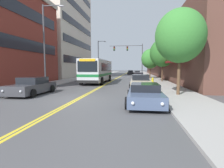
# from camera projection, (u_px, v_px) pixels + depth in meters

# --- Properties ---
(ground_plane) EXTENTS (240.00, 240.00, 0.00)m
(ground_plane) POSITION_uv_depth(u_px,v_px,m) (122.00, 76.00, 48.23)
(ground_plane) COLOR #4C4C4F
(sidewalk_left) EXTENTS (3.28, 106.00, 0.12)m
(sidewalk_left) POSITION_uv_depth(u_px,v_px,m) (96.00, 75.00, 49.19)
(sidewalk_left) COLOR #9E9B96
(sidewalk_left) RESTS_ON ground_plane
(sidewalk_right) EXTENTS (3.28, 106.00, 0.12)m
(sidewalk_right) POSITION_uv_depth(u_px,v_px,m) (148.00, 76.00, 47.27)
(sidewalk_right) COLOR #9E9B96
(sidewalk_right) RESTS_ON ground_plane
(centre_line) EXTENTS (0.34, 106.00, 0.01)m
(centre_line) POSITION_uv_depth(u_px,v_px,m) (122.00, 76.00, 48.23)
(centre_line) COLOR yellow
(centre_line) RESTS_ON ground_plane
(office_tower_left) EXTENTS (12.08, 20.59, 22.99)m
(office_tower_left) POSITION_uv_depth(u_px,v_px,m) (55.00, 28.00, 40.72)
(office_tower_left) COLOR beige
(office_tower_left) RESTS_ON ground_plane
(storefront_row_right) EXTENTS (9.10, 68.00, 9.22)m
(storefront_row_right) POSITION_uv_depth(u_px,v_px,m) (171.00, 59.00, 46.06)
(storefront_row_right) COLOR brown
(storefront_row_right) RESTS_ON ground_plane
(city_bus) EXTENTS (2.95, 10.72, 3.21)m
(city_bus) POSITION_uv_depth(u_px,v_px,m) (98.00, 70.00, 25.28)
(city_bus) COLOR silver
(city_bus) RESTS_ON ground_plane
(car_navy_parked_left_near) EXTENTS (2.06, 4.21, 1.39)m
(car_navy_parked_left_near) POSITION_uv_depth(u_px,v_px,m) (99.00, 74.00, 39.72)
(car_navy_parked_left_near) COLOR #19234C
(car_navy_parked_left_near) RESTS_ON ground_plane
(car_dark_grey_parked_left_mid) EXTENTS (2.14, 4.74, 1.38)m
(car_dark_grey_parked_left_mid) POSITION_uv_depth(u_px,v_px,m) (32.00, 86.00, 13.92)
(car_dark_grey_parked_left_mid) COLOR #38383D
(car_dark_grey_parked_left_mid) RESTS_ON ground_plane
(car_slate_blue_parked_right_foreground) EXTENTS (2.13, 4.92, 1.18)m
(car_slate_blue_parked_right_foreground) POSITION_uv_depth(u_px,v_px,m) (145.00, 94.00, 10.24)
(car_slate_blue_parked_right_foreground) COLOR #475675
(car_slate_blue_parked_right_foreground) RESTS_ON ground_plane
(car_red_parked_right_mid) EXTENTS (2.19, 4.82, 1.29)m
(car_red_parked_right_mid) POSITION_uv_depth(u_px,v_px,m) (139.00, 76.00, 32.92)
(car_red_parked_right_mid) COLOR maroon
(car_red_parked_right_mid) RESTS_ON ground_plane
(car_beige_parked_right_far) EXTENTS (2.08, 4.86, 1.33)m
(car_beige_parked_right_far) POSITION_uv_depth(u_px,v_px,m) (137.00, 73.00, 53.30)
(car_beige_parked_right_far) COLOR #BCAD89
(car_beige_parked_right_far) RESTS_ON ground_plane
(car_champagne_parked_right_end) EXTENTS (2.17, 4.36, 1.43)m
(car_champagne_parked_right_end) POSITION_uv_depth(u_px,v_px,m) (140.00, 82.00, 17.61)
(car_champagne_parked_right_end) COLOR beige
(car_champagne_parked_right_end) RESTS_ON ground_plane
(car_charcoal_moving_lead) EXTENTS (2.03, 4.82, 1.36)m
(car_charcoal_moving_lead) POSITION_uv_depth(u_px,v_px,m) (131.00, 72.00, 58.94)
(car_charcoal_moving_lead) COLOR #232328
(car_charcoal_moving_lead) RESTS_ON ground_plane
(traffic_signal_mast) EXTENTS (7.19, 0.38, 7.24)m
(traffic_signal_mast) POSITION_uv_depth(u_px,v_px,m) (131.00, 54.00, 37.47)
(traffic_signal_mast) COLOR #47474C
(traffic_signal_mast) RESTS_ON ground_plane
(street_lamp_left_near) EXTENTS (2.29, 0.28, 8.34)m
(street_lamp_left_near) POSITION_uv_depth(u_px,v_px,m) (47.00, 40.00, 17.46)
(street_lamp_left_near) COLOR #47474C
(street_lamp_left_near) RESTS_ON ground_plane
(street_lamp_left_far) EXTENTS (2.06, 0.28, 8.73)m
(street_lamp_left_far) POSITION_uv_depth(u_px,v_px,m) (99.00, 56.00, 42.73)
(street_lamp_left_far) COLOR #47474C
(street_lamp_left_far) RESTS_ON ground_plane
(street_tree_right_near) EXTENTS (3.56, 3.56, 6.25)m
(street_tree_right_near) POSITION_uv_depth(u_px,v_px,m) (180.00, 36.00, 12.68)
(street_tree_right_near) COLOR brown
(street_tree_right_near) RESTS_ON sidewalk_right
(street_tree_right_mid) EXTENTS (3.72, 3.72, 6.24)m
(street_tree_right_mid) POSITION_uv_depth(u_px,v_px,m) (163.00, 53.00, 25.65)
(street_tree_right_mid) COLOR brown
(street_tree_right_mid) RESTS_ON sidewalk_right
(street_tree_right_far) EXTENTS (3.48, 3.48, 5.71)m
(street_tree_right_far) POSITION_uv_depth(u_px,v_px,m) (150.00, 59.00, 34.23)
(street_tree_right_far) COLOR brown
(street_tree_right_far) RESTS_ON sidewalk_right
(fire_hydrant) EXTENTS (0.34, 0.26, 0.81)m
(fire_hydrant) POSITION_uv_depth(u_px,v_px,m) (153.00, 81.00, 21.64)
(fire_hydrant) COLOR yellow
(fire_hydrant) RESTS_ON sidewalk_right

